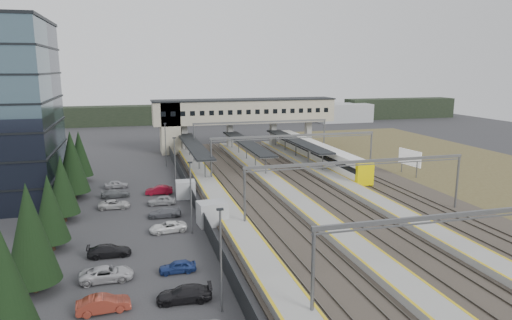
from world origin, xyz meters
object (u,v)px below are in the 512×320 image
object	(u,v)px
relay_cabin_far	(186,189)
train	(317,153)
footbridge	(233,114)
billboard	(410,159)
relay_cabin_near	(212,213)

from	to	relation	value
relay_cabin_far	train	size ratio (longest dim) A/B	0.07
train	footbridge	bearing A→B (deg)	123.82
relay_cabin_far	billboard	bearing A→B (deg)	5.63
train	billboard	distance (m)	17.58
train	relay_cabin_near	bearing A→B (deg)	-130.76
footbridge	train	world-z (taller)	footbridge
relay_cabin_near	billboard	world-z (taller)	billboard
billboard	relay_cabin_near	bearing A→B (deg)	-156.58
relay_cabin_near	footbridge	size ratio (longest dim) A/B	0.09
train	billboard	world-z (taller)	billboard
footbridge	billboard	world-z (taller)	footbridge
relay_cabin_near	billboard	bearing A→B (deg)	23.42
relay_cabin_near	relay_cabin_far	distance (m)	12.15
footbridge	relay_cabin_near	bearing A→B (deg)	-105.25
relay_cabin_far	footbridge	world-z (taller)	footbridge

